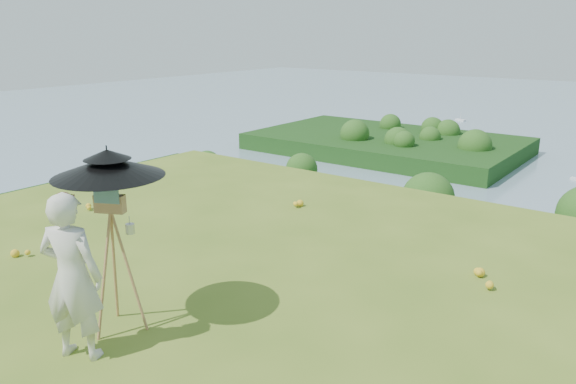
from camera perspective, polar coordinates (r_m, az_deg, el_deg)
The scene contains 7 objects.
ground at distance 6.75m, azimuth -10.82°, elevation -13.28°, with size 14.00×14.00×0.00m, color #516F1F.
peninsula at distance 180.55m, azimuth 9.98°, elevation 5.66°, with size 90.00×60.00×12.00m, color #14340E, non-canonical shape.
wildflowers at distance 6.87m, azimuth -9.29°, elevation -12.08°, with size 10.00×10.50×0.12m, color gold, non-canonical shape.
painter at distance 6.11m, azimuth -21.10°, elevation -8.04°, with size 0.65×0.43×1.79m, color beige.
field_easel at distance 6.51m, azimuth -17.18°, elevation -6.40°, with size 0.66×0.66×1.73m, color #A27044, non-canonical shape.
sun_umbrella at distance 6.25m, azimuth -17.72°, elevation 1.41°, with size 1.19×1.19×0.70m, color black, non-canonical shape.
painter_cap at distance 5.83m, azimuth -21.93°, elevation -0.46°, with size 0.19×0.22×0.10m, color #D8767B, non-canonical shape.
Camera 1 is at (4.43, -3.89, 3.29)m, focal length 35.00 mm.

